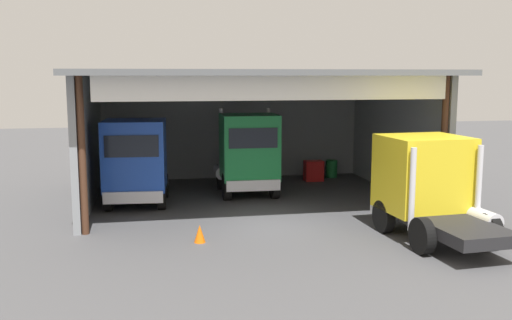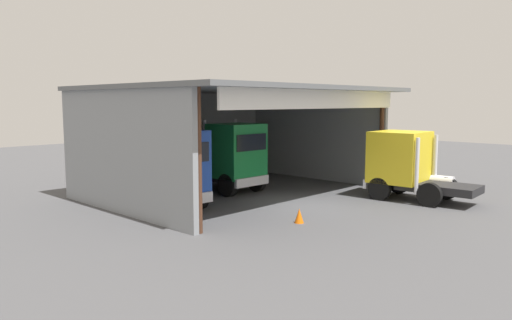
% 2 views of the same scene
% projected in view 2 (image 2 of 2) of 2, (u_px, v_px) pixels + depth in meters
% --- Properties ---
extents(ground_plane, '(80.00, 80.00, 0.00)m').
position_uv_depth(ground_plane, '(311.00, 206.00, 21.65)').
color(ground_plane, '#4C4C4F').
rests_on(ground_plane, ground).
extents(workshop_shed, '(13.71, 10.97, 5.34)m').
position_uv_depth(workshop_shed, '(225.00, 120.00, 25.03)').
color(workshop_shed, gray).
rests_on(workshop_shed, ground).
extents(truck_blue_center_bay, '(2.59, 4.73, 3.44)m').
position_uv_depth(truck_blue_center_bay, '(170.00, 168.00, 20.77)').
color(truck_blue_center_bay, '#1E47B7').
rests_on(truck_blue_center_bay, ground).
extents(truck_green_yard_outside, '(2.52, 4.83, 3.72)m').
position_uv_depth(truck_green_yard_outside, '(232.00, 157.00, 24.84)').
color(truck_green_yard_outside, '#197F3D').
rests_on(truck_green_yard_outside, ground).
extents(truck_yellow_right_bay, '(2.89, 5.08, 3.22)m').
position_uv_depth(truck_yellow_right_bay, '(406.00, 164.00, 23.20)').
color(truck_yellow_right_bay, yellow).
rests_on(truck_yellow_right_bay, ground).
extents(oil_drum, '(0.58, 0.58, 0.87)m').
position_uv_depth(oil_drum, '(249.00, 168.00, 31.10)').
color(oil_drum, '#197233').
rests_on(oil_drum, ground).
extents(tool_cart, '(0.90, 0.60, 1.00)m').
position_uv_depth(tool_cart, '(245.00, 170.00, 29.67)').
color(tool_cart, red).
rests_on(tool_cart, ground).
extents(traffic_cone, '(0.36, 0.36, 0.56)m').
position_uv_depth(traffic_cone, '(299.00, 216.00, 18.64)').
color(traffic_cone, orange).
rests_on(traffic_cone, ground).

